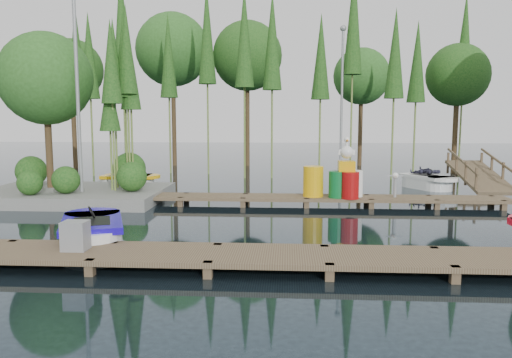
# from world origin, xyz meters

# --- Properties ---
(ground_plane) EXTENTS (90.00, 90.00, 0.00)m
(ground_plane) POSITION_xyz_m (0.00, 0.00, 0.00)
(ground_plane) COLOR #1B2A33
(near_dock) EXTENTS (18.00, 1.50, 0.50)m
(near_dock) POSITION_xyz_m (0.00, -4.50, 0.23)
(near_dock) COLOR brown
(near_dock) RESTS_ON ground
(far_dock) EXTENTS (15.00, 1.20, 0.50)m
(far_dock) POSITION_xyz_m (1.00, 2.50, 0.23)
(far_dock) COLOR brown
(far_dock) RESTS_ON ground
(island) EXTENTS (6.20, 4.20, 6.75)m
(island) POSITION_xyz_m (-6.30, 3.29, 3.18)
(island) COLOR slate
(island) RESTS_ON ground
(tree_screen) EXTENTS (34.42, 18.53, 10.31)m
(tree_screen) POSITION_xyz_m (-2.04, 10.60, 6.12)
(tree_screen) COLOR #47341E
(tree_screen) RESTS_ON ground
(lamp_island) EXTENTS (0.30, 0.30, 7.25)m
(lamp_island) POSITION_xyz_m (-5.50, 2.50, 4.26)
(lamp_island) COLOR gray
(lamp_island) RESTS_ON ground
(lamp_rear) EXTENTS (0.30, 0.30, 7.25)m
(lamp_rear) POSITION_xyz_m (4.00, 11.00, 4.26)
(lamp_rear) COLOR gray
(lamp_rear) RESTS_ON ground
(ramp) EXTENTS (1.50, 3.94, 1.49)m
(ramp) POSITION_xyz_m (9.00, 6.50, 0.59)
(ramp) COLOR brown
(ramp) RESTS_ON ground
(boat_blue) EXTENTS (2.18, 3.08, 0.95)m
(boat_blue) POSITION_xyz_m (-2.96, -2.96, 0.27)
(boat_blue) COLOR white
(boat_blue) RESTS_ON ground
(boat_yellow_far) EXTENTS (2.51, 1.18, 1.24)m
(boat_yellow_far) POSITION_xyz_m (-5.15, 6.30, 0.26)
(boat_yellow_far) COLOR white
(boat_yellow_far) RESTS_ON ground
(boat_white_far) EXTENTS (2.28, 2.84, 1.23)m
(boat_white_far) POSITION_xyz_m (7.08, 6.77, 0.28)
(boat_white_far) COLOR white
(boat_white_far) RESTS_ON ground
(utility_cabinet) EXTENTS (0.46, 0.39, 0.56)m
(utility_cabinet) POSITION_xyz_m (-2.67, -4.50, 0.58)
(utility_cabinet) COLOR gray
(utility_cabinet) RESTS_ON near_dock
(yellow_barrel) EXTENTS (0.66, 0.66, 0.99)m
(yellow_barrel) POSITION_xyz_m (2.24, 2.50, 0.79)
(yellow_barrel) COLOR #E8AA0C
(yellow_barrel) RESTS_ON far_dock
(drum_cluster) EXTENTS (1.13, 1.03, 1.94)m
(drum_cluster) POSITION_xyz_m (3.31, 2.35, 0.87)
(drum_cluster) COLOR #0B6529
(drum_cluster) RESTS_ON far_dock
(seagull_post) EXTENTS (0.50, 0.27, 0.80)m
(seagull_post) POSITION_xyz_m (4.87, 2.50, 0.84)
(seagull_post) COLOR gray
(seagull_post) RESTS_ON far_dock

